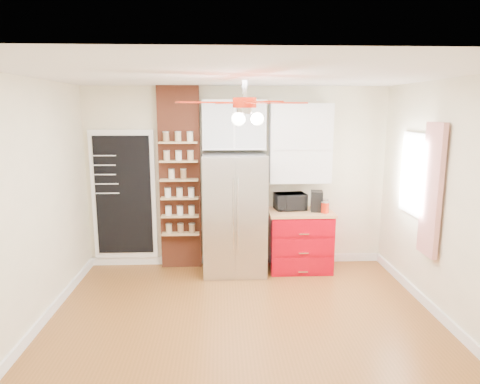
{
  "coord_description": "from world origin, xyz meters",
  "views": [
    {
      "loc": [
        -0.25,
        -4.37,
        2.36
      ],
      "look_at": [
        -0.01,
        0.9,
        1.34
      ],
      "focal_mm": 32.0,
      "sensor_mm": 36.0,
      "label": 1
    }
  ],
  "objects_px": {
    "coffee_maker": "(317,201)",
    "canister_left": "(325,208)",
    "red_cabinet": "(300,240)",
    "toaster_oven": "(290,202)",
    "ceiling_fan": "(245,103)",
    "fridge": "(235,214)",
    "pantry_jar_oats": "(171,174)"
  },
  "relations": [
    {
      "from": "coffee_maker",
      "to": "canister_left",
      "type": "relative_size",
      "value": 1.96
    },
    {
      "from": "canister_left",
      "to": "red_cabinet",
      "type": "bearing_deg",
      "value": 157.51
    },
    {
      "from": "red_cabinet",
      "to": "coffee_maker",
      "type": "xyz_separation_m",
      "value": [
        0.23,
        -0.02,
        0.6
      ]
    },
    {
      "from": "red_cabinet",
      "to": "toaster_oven",
      "type": "xyz_separation_m",
      "value": [
        -0.14,
        0.08,
        0.57
      ]
    },
    {
      "from": "red_cabinet",
      "to": "ceiling_fan",
      "type": "distance_m",
      "value": 2.75
    },
    {
      "from": "fridge",
      "to": "toaster_oven",
      "type": "relative_size",
      "value": 3.93
    },
    {
      "from": "fridge",
      "to": "coffee_maker",
      "type": "relative_size",
      "value": 5.9
    },
    {
      "from": "canister_left",
      "to": "toaster_oven",
      "type": "bearing_deg",
      "value": 154.97
    },
    {
      "from": "red_cabinet",
      "to": "pantry_jar_oats",
      "type": "bearing_deg",
      "value": 176.62
    },
    {
      "from": "red_cabinet",
      "to": "pantry_jar_oats",
      "type": "height_order",
      "value": "pantry_jar_oats"
    },
    {
      "from": "pantry_jar_oats",
      "to": "canister_left",
      "type": "bearing_deg",
      "value": -6.38
    },
    {
      "from": "coffee_maker",
      "to": "pantry_jar_oats",
      "type": "distance_m",
      "value": 2.15
    },
    {
      "from": "fridge",
      "to": "toaster_oven",
      "type": "distance_m",
      "value": 0.85
    },
    {
      "from": "coffee_maker",
      "to": "canister_left",
      "type": "height_order",
      "value": "coffee_maker"
    },
    {
      "from": "ceiling_fan",
      "to": "coffee_maker",
      "type": "height_order",
      "value": "ceiling_fan"
    },
    {
      "from": "toaster_oven",
      "to": "canister_left",
      "type": "xyz_separation_m",
      "value": [
        0.47,
        -0.22,
        -0.05
      ]
    },
    {
      "from": "canister_left",
      "to": "pantry_jar_oats",
      "type": "xyz_separation_m",
      "value": [
        -2.21,
        0.25,
        0.46
      ]
    },
    {
      "from": "ceiling_fan",
      "to": "canister_left",
      "type": "height_order",
      "value": "ceiling_fan"
    },
    {
      "from": "ceiling_fan",
      "to": "pantry_jar_oats",
      "type": "xyz_separation_m",
      "value": [
        -0.96,
        1.79,
        -0.98
      ]
    },
    {
      "from": "toaster_oven",
      "to": "canister_left",
      "type": "height_order",
      "value": "toaster_oven"
    },
    {
      "from": "red_cabinet",
      "to": "ceiling_fan",
      "type": "height_order",
      "value": "ceiling_fan"
    },
    {
      "from": "ceiling_fan",
      "to": "pantry_jar_oats",
      "type": "distance_m",
      "value": 2.26
    },
    {
      "from": "red_cabinet",
      "to": "toaster_oven",
      "type": "height_order",
      "value": "toaster_oven"
    },
    {
      "from": "fridge",
      "to": "coffee_maker",
      "type": "xyz_separation_m",
      "value": [
        1.2,
        0.03,
        0.17
      ]
    },
    {
      "from": "fridge",
      "to": "ceiling_fan",
      "type": "xyz_separation_m",
      "value": [
        0.05,
        -1.63,
        1.55
      ]
    },
    {
      "from": "canister_left",
      "to": "pantry_jar_oats",
      "type": "bearing_deg",
      "value": 173.62
    },
    {
      "from": "ceiling_fan",
      "to": "coffee_maker",
      "type": "xyz_separation_m",
      "value": [
        1.15,
        1.66,
        -1.38
      ]
    },
    {
      "from": "red_cabinet",
      "to": "coffee_maker",
      "type": "height_order",
      "value": "coffee_maker"
    },
    {
      "from": "fridge",
      "to": "coffee_maker",
      "type": "height_order",
      "value": "fridge"
    },
    {
      "from": "pantry_jar_oats",
      "to": "red_cabinet",
      "type": "bearing_deg",
      "value": -3.38
    },
    {
      "from": "red_cabinet",
      "to": "toaster_oven",
      "type": "distance_m",
      "value": 0.59
    },
    {
      "from": "fridge",
      "to": "pantry_jar_oats",
      "type": "bearing_deg",
      "value": 169.96
    }
  ]
}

